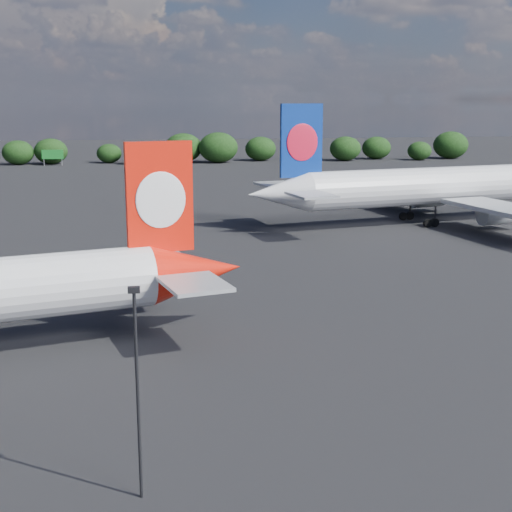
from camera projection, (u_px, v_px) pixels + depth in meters
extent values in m
plane|color=black|center=(84.00, 242.00, 95.24)|extent=(500.00, 500.00, 0.00)
cone|color=red|center=(196.00, 271.00, 58.54)|extent=(8.77, 6.68, 4.87)
cube|color=red|center=(160.00, 197.00, 56.07)|extent=(5.31, 1.82, 8.77)
ellipsoid|color=white|center=(161.00, 200.00, 55.85)|extent=(4.01, 1.22, 4.48)
ellipsoid|color=white|center=(159.00, 199.00, 56.37)|extent=(4.01, 1.22, 4.48)
cube|color=#A8ABB0|center=(194.00, 284.00, 52.90)|extent=(5.72, 6.76, 0.29)
cube|color=#A8ABB0|center=(156.00, 255.00, 62.52)|extent=(5.72, 6.76, 0.29)
cylinder|color=silver|center=(436.00, 186.00, 109.23)|extent=(43.47, 14.26, 5.69)
cone|color=silver|center=(278.00, 193.00, 100.38)|extent=(10.05, 7.40, 5.69)
cube|color=navy|center=(301.00, 141.00, 99.97)|extent=(6.24, 1.81, 10.23)
ellipsoid|color=red|center=(302.00, 142.00, 99.70)|extent=(4.72, 1.18, 5.23)
ellipsoid|color=red|center=(300.00, 142.00, 100.33)|extent=(4.72, 1.18, 5.23)
cube|color=#A8ABB0|center=(312.00, 195.00, 95.33)|extent=(6.38, 7.71, 0.34)
cube|color=#A8ABB0|center=(277.00, 185.00, 106.78)|extent=(6.38, 7.71, 0.34)
cube|color=#A8ABB0|center=(398.00, 186.00, 123.93)|extent=(11.81, 23.76, 0.63)
cylinder|color=#A8ABB0|center=(498.00, 214.00, 103.15)|extent=(6.19, 4.15, 3.07)
cube|color=#A8ABB0|center=(498.00, 209.00, 102.97)|extent=(2.52, 0.84, 1.36)
cylinder|color=#A8ABB0|center=(427.00, 198.00, 119.81)|extent=(6.19, 4.15, 3.07)
cube|color=#A8ABB0|center=(427.00, 193.00, 119.64)|extent=(2.52, 0.84, 1.36)
cylinder|color=black|center=(435.00, 215.00, 106.19)|extent=(0.38, 0.38, 2.84)
cylinder|color=black|center=(435.00, 223.00, 106.43)|extent=(1.33, 0.75, 1.25)
cylinder|color=black|center=(428.00, 223.00, 106.00)|extent=(1.33, 0.75, 1.25)
cylinder|color=black|center=(410.00, 209.00, 112.44)|extent=(0.38, 0.38, 2.84)
cylinder|color=black|center=(410.00, 216.00, 112.68)|extent=(1.33, 0.75, 1.25)
cylinder|color=black|center=(403.00, 216.00, 112.25)|extent=(1.33, 0.75, 1.25)
cylinder|color=black|center=(138.00, 398.00, 33.08)|extent=(0.16, 0.16, 10.15)
cube|color=black|center=(134.00, 290.00, 31.96)|extent=(0.55, 0.30, 0.28)
cube|color=#156921|center=(53.00, 154.00, 203.89)|extent=(6.00, 0.30, 2.60)
cylinder|color=gray|center=(44.00, 162.00, 204.00)|extent=(0.20, 0.20, 2.00)
cylinder|color=gray|center=(62.00, 162.00, 204.73)|extent=(0.20, 0.20, 2.00)
cube|color=yellow|center=(158.00, 149.00, 213.93)|extent=(5.00, 0.30, 3.00)
cylinder|color=gray|center=(158.00, 158.00, 214.52)|extent=(0.30, 0.30, 2.50)
ellipsoid|color=black|center=(18.00, 153.00, 206.52)|extent=(9.14, 7.73, 7.03)
ellipsoid|color=black|center=(51.00, 151.00, 208.73)|extent=(9.70, 8.21, 7.46)
ellipsoid|color=black|center=(109.00, 153.00, 212.39)|extent=(7.39, 6.25, 5.68)
ellipsoid|color=black|center=(138.00, 154.00, 208.43)|extent=(7.95, 6.72, 6.11)
ellipsoid|color=black|center=(183.00, 148.00, 214.35)|extent=(11.31, 9.57, 8.70)
ellipsoid|color=black|center=(218.00, 148.00, 212.90)|extent=(11.77, 9.96, 9.05)
ellipsoid|color=black|center=(261.00, 149.00, 219.92)|extent=(9.60, 8.13, 7.39)
ellipsoid|color=black|center=(301.00, 151.00, 221.71)|extent=(7.56, 6.40, 5.82)
ellipsoid|color=black|center=(345.00, 149.00, 219.94)|extent=(9.73, 8.23, 7.48)
ellipsoid|color=black|center=(376.00, 148.00, 226.01)|extent=(9.25, 7.83, 7.12)
ellipsoid|color=black|center=(419.00, 151.00, 222.07)|extent=(7.55, 6.39, 5.80)
ellipsoid|color=black|center=(451.00, 145.00, 227.65)|extent=(11.24, 9.51, 8.65)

